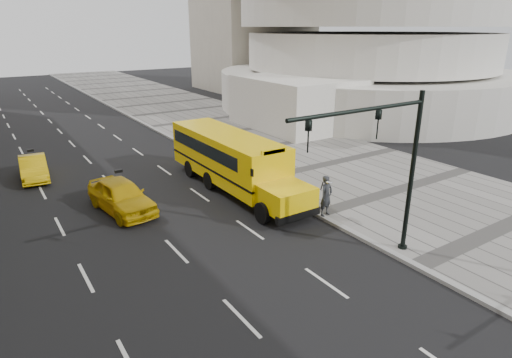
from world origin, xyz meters
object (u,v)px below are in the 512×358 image
pedestrian (326,196)px  traffic_signal (389,159)px  school_bus (230,157)px  taxi_near (121,196)px  taxi_far (34,168)px

pedestrian → traffic_signal: bearing=-113.3°
school_bus → traffic_signal: size_ratio=1.81×
school_bus → taxi_near: 6.16m
school_bus → taxi_far: size_ratio=2.83×
pedestrian → school_bus: bearing=95.1°
taxi_near → pedestrian: bearing=-46.3°
school_bus → taxi_far: school_bus is taller
taxi_near → traffic_signal: traffic_signal is taller
taxi_far → pedestrian: pedestrian is taller
taxi_far → traffic_signal: bearing=-57.2°
taxi_near → taxi_far: 8.10m
school_bus → taxi_far: bearing=140.0°
taxi_far → pedestrian: 17.28m
school_bus → pedestrian: (1.65, -6.06, -0.65)m
taxi_near → pedestrian: 9.82m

